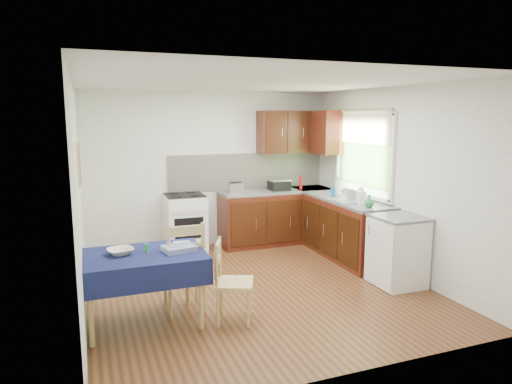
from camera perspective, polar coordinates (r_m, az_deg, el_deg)
name	(u,v)px	position (r m, az deg, el deg)	size (l,w,h in m)	color
floor	(255,287)	(5.82, -0.07, -11.78)	(4.20, 4.20, 0.00)	#462812
ceiling	(255,82)	(5.44, -0.08, 13.57)	(4.00, 4.20, 0.02)	silver
wall_back	(210,170)	(7.48, -5.74, 2.81)	(4.00, 0.02, 2.50)	silver
wall_front	(350,228)	(3.64, 11.65, -4.37)	(4.00, 0.02, 2.50)	silver
wall_left	(78,199)	(5.16, -21.37, -0.79)	(0.02, 4.20, 2.50)	silver
wall_right	(393,180)	(6.47, 16.75, 1.42)	(0.02, 4.20, 2.50)	silver
base_cabinets	(307,223)	(7.33, 6.43, -3.86)	(1.90, 2.30, 0.86)	#381109
worktop_back	(276,191)	(7.59, 2.57, 0.12)	(1.90, 0.60, 0.04)	slate
worktop_right	(347,200)	(6.88, 11.35, -1.02)	(0.60, 1.70, 0.04)	slate
worktop_corner	(311,189)	(7.87, 6.93, 0.39)	(0.60, 0.60, 0.04)	slate
splashback	(248,171)	(7.66, -1.01, 2.64)	(2.70, 0.02, 0.60)	beige
upper_cabinets	(303,132)	(7.70, 5.90, 7.47)	(1.20, 0.85, 0.70)	#381109
stove	(185,223)	(7.21, -8.87, -3.88)	(0.60, 0.61, 0.92)	white
window	(363,148)	(6.98, 13.24, 5.43)	(0.04, 1.48, 1.26)	#365C26
fridge	(398,251)	(6.03, 17.28, -7.04)	(0.58, 0.60, 0.89)	white
corkboard	(79,163)	(5.41, -21.26, 3.40)	(0.04, 0.62, 0.47)	tan
dining_table	(143,264)	(4.79, -13.99, -8.68)	(1.24, 0.84, 0.75)	#101540
chair_far	(184,264)	(5.05, -8.96, -8.85)	(0.45, 0.45, 1.01)	tan
chair_near	(230,279)	(4.79, -3.27, -10.76)	(0.50, 0.50, 0.86)	tan
toaster	(236,188)	(7.27, -2.56, 0.53)	(0.23, 0.14, 0.18)	silver
sandwich_press	(279,185)	(7.56, 2.91, 0.93)	(0.32, 0.28, 0.19)	black
sauce_bottle	(301,182)	(7.67, 5.61, 1.21)	(0.05, 0.05, 0.23)	red
yellow_packet	(271,185)	(7.67, 1.94, 0.94)	(0.11, 0.07, 0.15)	yellow
dish_rack	(352,200)	(6.64, 11.90, -1.05)	(0.41, 0.31, 0.20)	#96959B
kettle	(361,196)	(6.53, 12.98, -0.52)	(0.14, 0.14, 0.24)	white
cup	(286,187)	(7.57, 3.79, 0.64)	(0.13, 0.13, 0.11)	white
soap_bottle_a	(338,186)	(7.07, 10.19, 0.71)	(0.12, 0.12, 0.31)	white
soap_bottle_b	(334,190)	(7.08, 9.78, 0.27)	(0.09, 0.09, 0.19)	#1D6BAE
soap_bottle_c	(369,201)	(6.31, 13.95, -1.08)	(0.13, 0.13, 0.17)	green
plate_bowl	(120,251)	(4.78, -16.60, -7.12)	(0.25, 0.25, 0.06)	beige
book	(174,245)	(4.95, -10.23, -6.57)	(0.18, 0.24, 0.02)	white
spice_jar	(146,248)	(4.81, -13.55, -6.77)	(0.04, 0.04, 0.08)	green
tea_towel	(179,248)	(4.76, -9.57, -6.95)	(0.31, 0.25, 0.06)	navy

